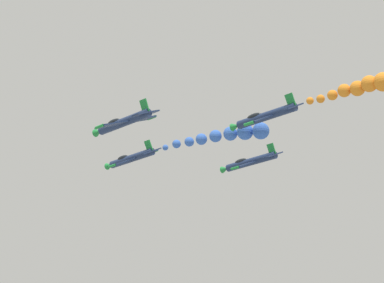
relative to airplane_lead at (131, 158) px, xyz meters
name	(u,v)px	position (x,y,z in m)	size (l,w,h in m)	color
airplane_lead	(131,158)	(0.00, 0.00, 0.00)	(8.64, 10.35, 4.75)	navy
smoke_trail_lead	(232,134)	(1.79, -18.25, -0.45)	(4.43, 16.62, 2.51)	blue
airplane_left_inner	(123,122)	(-12.32, -12.50, -1.12)	(8.94, 10.35, 4.08)	navy
airplane_right_inner	(250,162)	(11.52, -13.38, -0.86)	(8.83, 10.35, 4.33)	navy
airplane_left_outer	(265,116)	(0.27, -25.16, -0.21)	(8.62, 10.35, 4.79)	navy
smoke_trail_left_outer	(372,84)	(0.60, -40.23, -0.40)	(2.38, 12.81, 2.32)	orange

